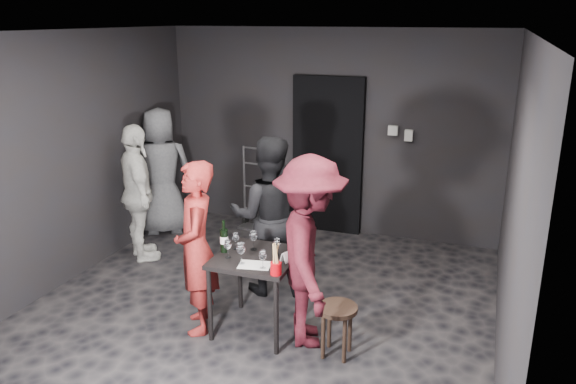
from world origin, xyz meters
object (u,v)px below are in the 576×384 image
(tasting_table, at_px, (256,266))
(bystander_grey, at_px, (161,163))
(server_red, at_px, (196,241))
(man_maroon, at_px, (310,238))
(woman_black, at_px, (269,206))
(hand_truck, at_px, (255,212))
(breadstick_cup, at_px, (276,260))
(stool, at_px, (337,316))
(wine_bottle, at_px, (224,240))
(bystander_cream, at_px, (137,187))

(tasting_table, distance_m, bystander_grey, 2.89)
(server_red, xyz_separation_m, man_maroon, (1.04, 0.15, 0.12))
(tasting_table, xyz_separation_m, woman_black, (-0.20, 0.79, 0.30))
(hand_truck, height_order, breadstick_cup, hand_truck)
(stool, distance_m, server_red, 1.43)
(hand_truck, height_order, stool, hand_truck)
(woman_black, height_order, breadstick_cup, woman_black)
(wine_bottle, bearing_deg, breadstick_cup, -24.07)
(hand_truck, height_order, tasting_table, hand_truck)
(tasting_table, distance_m, wine_bottle, 0.38)
(bystander_cream, relative_size, wine_bottle, 5.93)
(bystander_cream, distance_m, bystander_grey, 0.90)
(tasting_table, height_order, wine_bottle, wine_bottle)
(breadstick_cup, bearing_deg, stool, 15.40)
(breadstick_cup, bearing_deg, man_maroon, 54.47)
(hand_truck, relative_size, stool, 2.42)
(tasting_table, relative_size, stool, 1.60)
(man_maroon, distance_m, bystander_cream, 2.67)
(bystander_cream, xyz_separation_m, bystander_grey, (-0.22, 0.87, 0.06))
(server_red, bearing_deg, bystander_cream, -158.32)
(hand_truck, distance_m, wine_bottle, 2.69)
(tasting_table, relative_size, breadstick_cup, 2.53)
(bystander_cream, distance_m, wine_bottle, 1.94)
(server_red, distance_m, bystander_cream, 1.85)
(hand_truck, bearing_deg, tasting_table, -59.96)
(hand_truck, height_order, server_red, server_red)
(bystander_cream, bearing_deg, wine_bottle, -167.40)
(man_maroon, bearing_deg, hand_truck, 10.52)
(man_maroon, relative_size, wine_bottle, 6.47)
(breadstick_cup, bearing_deg, bystander_grey, 138.94)
(man_maroon, xyz_separation_m, breadstick_cup, (-0.21, -0.29, -0.11))
(woman_black, bearing_deg, man_maroon, 112.19)
(woman_black, xyz_separation_m, breadstick_cup, (0.51, -1.08, -0.06))
(stool, relative_size, server_red, 0.27)
(hand_truck, height_order, bystander_grey, bystander_grey)
(server_red, bearing_deg, woman_black, 131.90)
(woman_black, distance_m, breadstick_cup, 1.20)
(woman_black, relative_size, breadstick_cup, 6.38)
(bystander_grey, bearing_deg, server_red, 99.60)
(server_red, bearing_deg, tasting_table, 77.55)
(server_red, height_order, woman_black, woman_black)
(tasting_table, xyz_separation_m, bystander_grey, (-2.18, 1.88, 0.32))
(tasting_table, relative_size, woman_black, 0.40)
(hand_truck, xyz_separation_m, tasting_table, (1.09, -2.48, 0.44))
(stool, relative_size, woman_black, 0.25)
(woman_black, distance_m, man_maroon, 1.07)
(stool, height_order, bystander_grey, bystander_grey)
(hand_truck, xyz_separation_m, breadstick_cup, (1.40, -2.77, 0.67))
(man_maroon, height_order, bystander_cream, man_maroon)
(bystander_cream, xyz_separation_m, breadstick_cup, (2.27, -1.30, -0.03))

